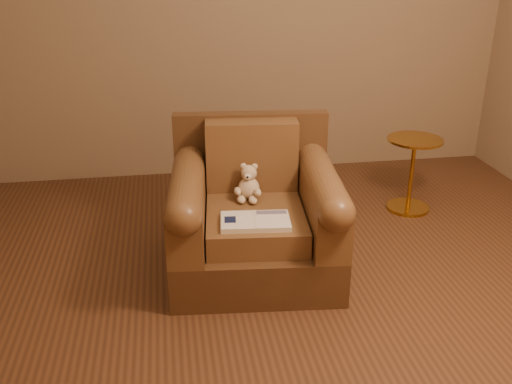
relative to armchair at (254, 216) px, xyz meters
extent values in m
plane|color=#57331D|center=(0.23, -0.45, -0.32)|extent=(4.00, 4.00, 0.00)
cube|color=#4F321A|center=(0.00, -0.04, -0.19)|extent=(0.98, 0.94, 0.25)
cube|color=#4F321A|center=(0.03, 0.34, 0.22)|extent=(0.91, 0.18, 0.56)
cube|color=brown|center=(-0.01, -0.08, 0.01)|extent=(0.58, 0.68, 0.14)
cube|color=brown|center=(0.02, 0.23, 0.28)|extent=(0.54, 0.19, 0.41)
cube|color=brown|center=(-0.37, -0.05, 0.08)|extent=(0.25, 0.78, 0.29)
cube|color=brown|center=(0.35, -0.12, 0.08)|extent=(0.25, 0.78, 0.29)
cylinder|color=brown|center=(-0.37, -0.05, 0.23)|extent=(0.25, 0.78, 0.18)
cylinder|color=brown|center=(0.35, -0.12, 0.23)|extent=(0.25, 0.78, 0.18)
ellipsoid|color=beige|center=(-0.02, 0.09, 0.13)|extent=(0.12, 0.11, 0.13)
sphere|color=beige|center=(-0.01, 0.10, 0.22)|extent=(0.09, 0.09, 0.09)
ellipsoid|color=beige|center=(-0.04, 0.11, 0.26)|extent=(0.04, 0.02, 0.04)
ellipsoid|color=beige|center=(0.02, 0.09, 0.26)|extent=(0.04, 0.02, 0.04)
ellipsoid|color=beige|center=(-0.03, 0.06, 0.22)|extent=(0.04, 0.03, 0.04)
sphere|color=black|center=(-0.03, 0.04, 0.22)|extent=(0.01, 0.01, 0.01)
ellipsoid|color=beige|center=(-0.09, 0.06, 0.13)|extent=(0.04, 0.08, 0.04)
ellipsoid|color=beige|center=(0.02, 0.02, 0.13)|extent=(0.04, 0.08, 0.04)
ellipsoid|color=beige|center=(-0.07, 0.03, 0.09)|extent=(0.05, 0.08, 0.04)
ellipsoid|color=beige|center=(-0.01, 0.01, 0.09)|extent=(0.05, 0.08, 0.04)
cube|color=beige|center=(-0.03, -0.24, 0.09)|extent=(0.38, 0.25, 0.02)
cube|color=white|center=(-0.12, -0.24, 0.10)|extent=(0.19, 0.23, 0.00)
cube|color=white|center=(0.06, -0.25, 0.10)|extent=(0.19, 0.23, 0.00)
cube|color=beige|center=(-0.03, -0.24, 0.10)|extent=(0.03, 0.21, 0.00)
cube|color=#0F1638|center=(-0.16, -0.23, 0.10)|extent=(0.07, 0.08, 0.00)
cube|color=slate|center=(0.06, -0.18, 0.10)|extent=(0.16, 0.06, 0.00)
cylinder|color=#BF8C34|center=(1.19, 0.59, -0.30)|extent=(0.30, 0.30, 0.02)
cylinder|color=#BF8C34|center=(1.19, 0.59, -0.06)|extent=(0.03, 0.03, 0.48)
cylinder|color=#BF8C34|center=(1.19, 0.59, 0.20)|extent=(0.37, 0.37, 0.02)
cylinder|color=#BF8C34|center=(1.19, 0.59, 0.18)|extent=(0.03, 0.03, 0.02)
camera|label=1|loc=(-0.45, -2.84, 1.38)|focal=40.00mm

